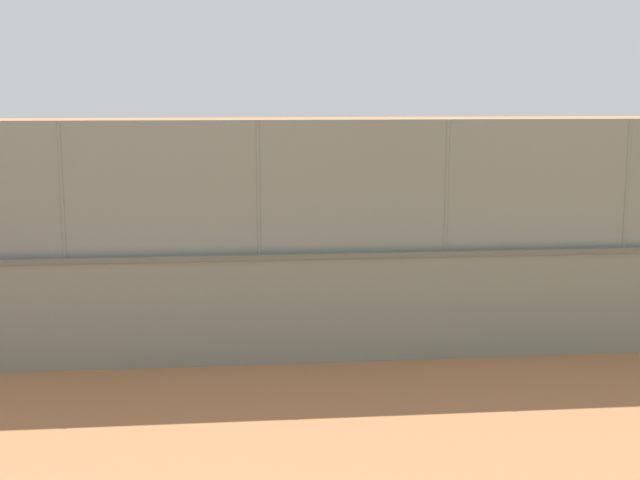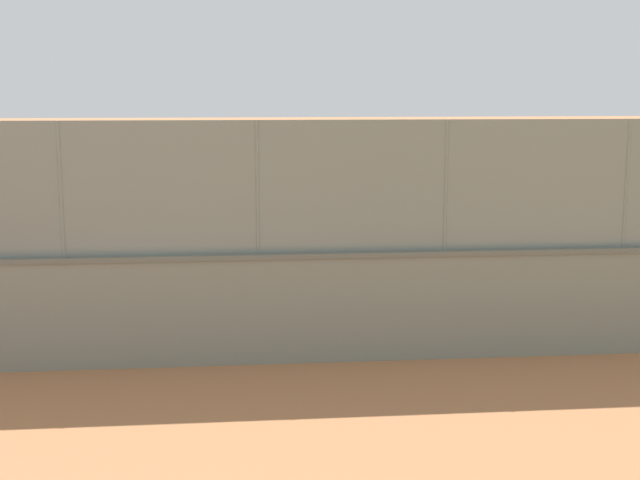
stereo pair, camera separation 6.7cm
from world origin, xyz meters
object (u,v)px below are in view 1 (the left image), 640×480
Objects in this scene: courtside_bench at (230,306)px; player_near_wall_returning at (223,234)px; player_foreground_swinging at (405,266)px; player_crossing_court at (369,213)px; sports_ball at (375,332)px.

player_near_wall_returning is at bearing -89.84° from courtside_bench.
player_crossing_court reaches higher than player_foreground_swinging.
player_near_wall_returning is at bearing -66.67° from sports_ball.
player_crossing_court is 9.94m from sports_ball.
player_near_wall_returning is at bearing -48.09° from player_foreground_swinging.
player_crossing_court is at bearing -95.05° from player_foreground_swinging.
player_crossing_court is 0.93× the size of courtside_bench.
player_foreground_swinging is 0.93× the size of player_near_wall_returning.
player_crossing_court is 10.07m from courtside_bench.
sports_ball is (1.01, 2.04, -0.80)m from player_foreground_swinging.
player_foreground_swinging reaches higher than sports_ball.
player_crossing_court is at bearing -115.28° from courtside_bench.
player_foreground_swinging is at bearing -159.05° from courtside_bench.
sports_ball is at bearing 165.88° from courtside_bench.
player_foreground_swinging is at bearing -116.24° from sports_ball.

